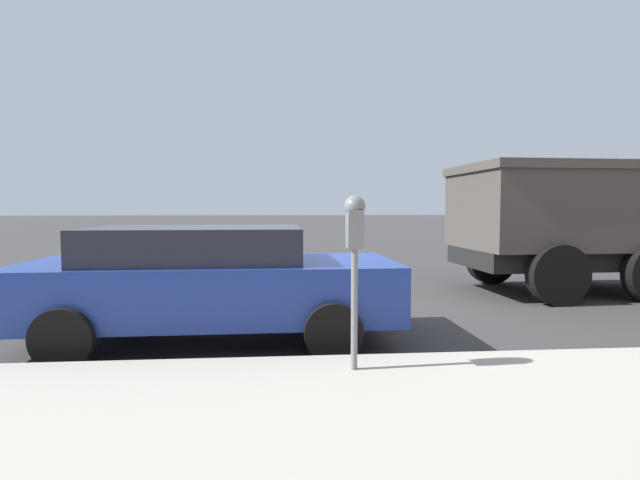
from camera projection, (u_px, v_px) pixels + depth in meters
The scene contains 3 objects.
ground_plane at pixel (263, 323), 7.14m from camera, with size 220.00×220.00×0.00m, color #3D3A3A.
parking_meter at pixel (355, 237), 4.49m from camera, with size 0.21×0.19×1.59m.
car_blue at pixel (209, 280), 6.16m from camera, with size 2.19×4.51×1.42m.
Camera 1 is at (-7.09, -0.22, 1.65)m, focal length 28.00 mm.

